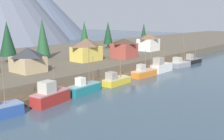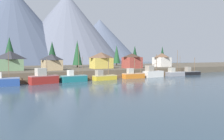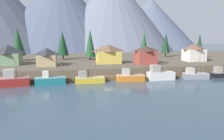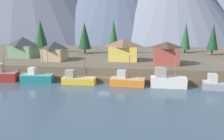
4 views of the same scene
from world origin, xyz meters
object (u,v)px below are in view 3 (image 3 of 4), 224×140
object	(u,v)px
fishing_boat_grey	(195,75)
fishing_boat_black	(223,74)
house_green	(8,54)
house_yellow	(108,54)
conifer_mid_right	(18,42)
fishing_boat_red	(12,80)
house_red	(146,55)
fishing_boat_white	(160,74)
conifer_back_right	(199,44)
house_tan	(47,57)
fishing_boat_orange	(130,77)
fishing_boat_teal	(50,80)
conifer_near_right	(166,43)
conifer_near_left	(90,43)
fishing_boat_yellow	(89,79)
conifer_mid_left	(144,43)
house_white	(194,52)
conifer_back_left	(63,43)

from	to	relation	value
fishing_boat_grey	fishing_boat_black	size ratio (longest dim) A/B	1.28
house_green	house_yellow	bearing A→B (deg)	-5.32
fishing_boat_black	conifer_mid_right	world-z (taller)	conifer_mid_right
fishing_boat_red	house_red	distance (m)	39.92
fishing_boat_white	conifer_back_right	distance (m)	36.72
house_yellow	house_tan	bearing A→B (deg)	-175.15
house_tan	house_green	size ratio (longest dim) A/B	0.94
fishing_boat_orange	fishing_boat_grey	world-z (taller)	fishing_boat_grey
conifer_mid_right	fishing_boat_teal	bearing A→B (deg)	-66.94
house_tan	conifer_near_right	distance (m)	51.25
house_green	conifer_near_left	size ratio (longest dim) A/B	0.64
house_yellow	house_green	xyz separation A→B (m)	(-31.61, 2.95, 0.05)
house_green	conifer_near_left	distance (m)	29.05
fishing_boat_teal	fishing_boat_yellow	world-z (taller)	fishing_boat_teal
conifer_mid_left	conifer_back_right	size ratio (longest dim) A/B	1.10
fishing_boat_grey	conifer_mid_right	world-z (taller)	conifer_mid_right
fishing_boat_red	fishing_boat_teal	size ratio (longest dim) A/B	0.77
fishing_boat_black	house_yellow	xyz separation A→B (m)	(-29.80, 17.50, 4.69)
fishing_boat_red	house_green	size ratio (longest dim) A/B	1.00
fishing_boat_white	house_red	size ratio (longest dim) A/B	1.21
house_red	house_tan	xyz separation A→B (m)	(-30.88, 2.67, -0.20)
fishing_boat_teal	house_white	xyz separation A→B (m)	(49.12, 17.78, 4.61)
fishing_boat_grey	conifer_back_left	world-z (taller)	conifer_back_left
fishing_boat_teal	conifer_mid_right	bearing A→B (deg)	109.77
house_red	conifer_back_right	world-z (taller)	conifer_back_right
fishing_boat_black	house_yellow	bearing A→B (deg)	153.92
house_white	conifer_back_left	xyz separation A→B (m)	(-46.58, 14.19, 3.05)
conifer_back_right	house_yellow	bearing A→B (deg)	-170.02
fishing_boat_teal	conifer_back_right	bearing A→B (deg)	20.19
conifer_near_right	fishing_boat_white	bearing A→B (deg)	-117.07
fishing_boat_grey	fishing_boat_red	bearing A→B (deg)	-173.20
fishing_boat_teal	conifer_near_left	size ratio (longest dim) A/B	0.83
conifer_mid_right	conifer_back_left	size ratio (longest dim) A/B	1.09
house_red	conifer_mid_left	size ratio (longest dim) A/B	0.60
fishing_boat_orange	house_yellow	distance (m)	18.26
fishing_boat_grey	conifer_mid_left	xyz separation A→B (m)	(-0.59, 39.53, 7.45)
conifer_mid_right	fishing_boat_yellow	bearing A→B (deg)	-54.15
house_red	house_white	distance (m)	20.72
fishing_boat_black	conifer_back_right	bearing A→B (deg)	76.41
conifer_back_left	house_yellow	bearing A→B (deg)	-44.19
fishing_boat_orange	fishing_boat_grey	distance (m)	18.31
fishing_boat_grey	house_tan	bearing A→B (deg)	164.81
fishing_boat_yellow	fishing_boat_black	bearing A→B (deg)	-2.60
fishing_boat_teal	conifer_back_left	size ratio (longest dim) A/B	0.89
fishing_boat_white	house_tan	xyz separation A→B (m)	(-30.17, 15.75, 3.82)
fishing_boat_red	fishing_boat_black	bearing A→B (deg)	-9.48
fishing_boat_orange	house_white	world-z (taller)	house_white
conifer_near_left	conifer_mid_right	world-z (taller)	conifer_mid_right
house_white	conifer_near_left	size ratio (longest dim) A/B	0.60
house_tan	house_yellow	world-z (taller)	house_yellow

